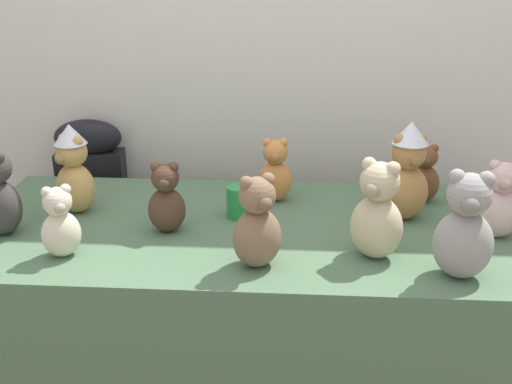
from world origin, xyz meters
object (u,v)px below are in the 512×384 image
(instrument_case, at_px, (97,223))
(teddy_bear_cocoa, at_px, (166,200))
(teddy_bear_ginger, at_px, (275,172))
(teddy_bear_mocha, at_px, (257,225))
(display_table, at_px, (256,321))
(teddy_bear_cream, at_px, (60,224))
(teddy_bear_honey, at_px, (74,170))
(teddy_bear_sand, at_px, (377,213))
(teddy_bear_caramel, at_px, (407,173))
(teddy_bear_ash, at_px, (465,229))
(party_cup_green, at_px, (238,202))
(teddy_bear_blush, at_px, (500,202))
(teddy_bear_chestnut, at_px, (424,175))

(instrument_case, bearing_deg, teddy_bear_cocoa, -59.75)
(teddy_bear_ginger, xyz_separation_m, teddy_bear_mocha, (-0.03, -0.51, 0.02))
(display_table, height_order, teddy_bear_cocoa, teddy_bear_cocoa)
(teddy_bear_cream, xyz_separation_m, teddy_bear_mocha, (0.58, -0.03, 0.03))
(teddy_bear_honey, bearing_deg, teddy_bear_ginger, 43.35)
(display_table, relative_size, teddy_bear_mocha, 6.90)
(teddy_bear_ginger, height_order, teddy_bear_honey, teddy_bear_honey)
(display_table, bearing_deg, teddy_bear_ginger, 76.80)
(teddy_bear_sand, bearing_deg, teddy_bear_mocha, -137.21)
(teddy_bear_sand, xyz_separation_m, teddy_bear_cocoa, (-0.65, 0.14, -0.03))
(instrument_case, bearing_deg, teddy_bear_caramel, -26.86)
(teddy_bear_ash, distance_m, teddy_bear_honey, 1.27)
(teddy_bear_cream, relative_size, teddy_bear_mocha, 0.80)
(teddy_bear_mocha, distance_m, party_cup_green, 0.36)
(teddy_bear_ginger, bearing_deg, teddy_bear_cream, -141.25)
(teddy_bear_blush, relative_size, teddy_bear_cream, 1.14)
(teddy_bear_ash, xyz_separation_m, teddy_bear_cocoa, (-0.87, 0.24, -0.04))
(teddy_bear_blush, bearing_deg, teddy_bear_honey, -175.91)
(instrument_case, relative_size, teddy_bear_blush, 3.74)
(teddy_bear_ginger, height_order, teddy_bear_sand, teddy_bear_sand)
(teddy_bear_ginger, distance_m, teddy_bear_cocoa, 0.44)
(teddy_bear_ginger, height_order, teddy_bear_blush, teddy_bear_blush)
(teddy_bear_caramel, distance_m, party_cup_green, 0.57)
(teddy_bear_honey, relative_size, teddy_bear_sand, 1.04)
(instrument_case, xyz_separation_m, teddy_bear_blush, (1.51, -0.59, 0.38))
(display_table, relative_size, teddy_bear_blush, 7.56)
(display_table, bearing_deg, instrument_case, 143.07)
(teddy_bear_caramel, relative_size, teddy_bear_mocha, 1.22)
(display_table, bearing_deg, teddy_bear_caramel, 10.73)
(party_cup_green, bearing_deg, teddy_bear_mocha, -75.93)
(teddy_bear_cream, distance_m, teddy_bear_sand, 0.92)
(teddy_bear_cocoa, distance_m, party_cup_green, 0.26)
(instrument_case, height_order, teddy_bear_mocha, teddy_bear_mocha)
(teddy_bear_honey, bearing_deg, display_table, 23.74)
(teddy_bear_blush, bearing_deg, instrument_case, 167.33)
(teddy_bear_cream, relative_size, teddy_bear_sand, 0.73)
(teddy_bear_honey, distance_m, party_cup_green, 0.57)
(teddy_bear_blush, bearing_deg, teddy_bear_ash, -114.81)
(teddy_bear_mocha, bearing_deg, teddy_bear_cream, 148.33)
(party_cup_green, bearing_deg, teddy_bear_blush, -6.78)
(teddy_bear_ash, relative_size, teddy_bear_blush, 1.23)
(display_table, xyz_separation_m, teddy_bear_mocha, (0.02, -0.28, 0.50))
(instrument_case, distance_m, teddy_bear_caramel, 1.39)
(display_table, distance_m, teddy_bear_sand, 0.66)
(teddy_bear_ash, xyz_separation_m, teddy_bear_mocha, (-0.56, 0.03, -0.02))
(teddy_bear_cream, bearing_deg, teddy_bear_ash, -32.07)
(teddy_bear_mocha, bearing_deg, teddy_bear_ash, -31.85)
(teddy_bear_caramel, relative_size, party_cup_green, 3.08)
(teddy_bear_ash, bearing_deg, teddy_bear_honey, 172.91)
(teddy_bear_ginger, xyz_separation_m, teddy_bear_chestnut, (0.54, 0.03, -0.01))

